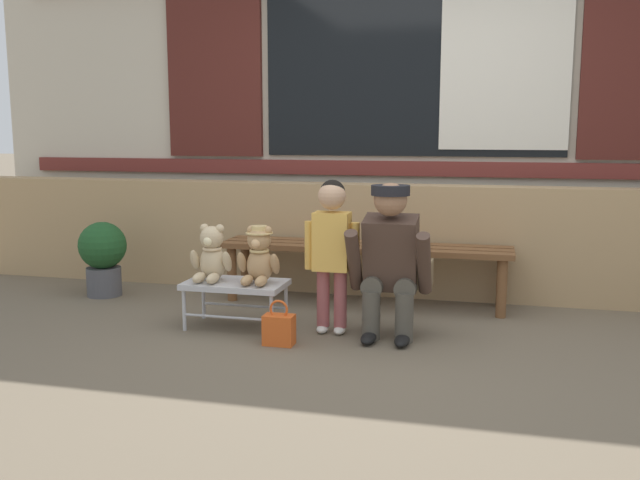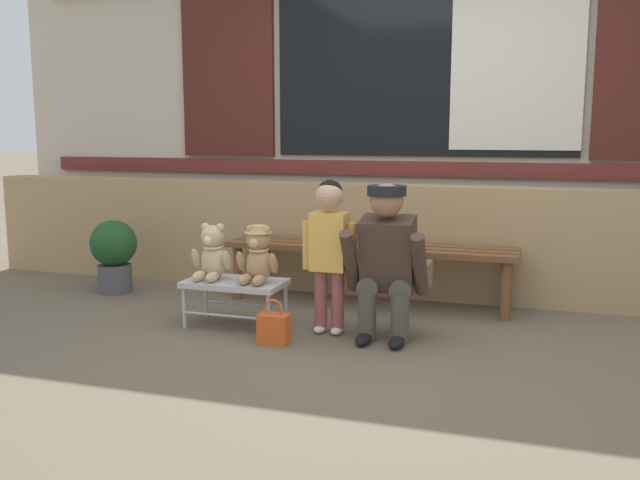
# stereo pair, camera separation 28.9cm
# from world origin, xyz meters

# --- Properties ---
(ground_plane) EXTENTS (60.00, 60.00, 0.00)m
(ground_plane) POSITION_xyz_m (0.00, 0.00, 0.00)
(ground_plane) COLOR brown
(brick_low_wall) EXTENTS (7.33, 0.25, 0.85)m
(brick_low_wall) POSITION_xyz_m (0.00, 1.43, 0.42)
(brick_low_wall) COLOR tan
(brick_low_wall) RESTS_ON ground
(shop_facade) EXTENTS (7.48, 0.26, 3.26)m
(shop_facade) POSITION_xyz_m (0.00, 1.94, 1.64)
(shop_facade) COLOR beige
(shop_facade) RESTS_ON ground
(wooden_bench_long) EXTENTS (2.10, 0.40, 0.44)m
(wooden_bench_long) POSITION_xyz_m (-0.23, 1.06, 0.37)
(wooden_bench_long) COLOR brown
(wooden_bench_long) RESTS_ON ground
(small_display_bench) EXTENTS (0.64, 0.36, 0.30)m
(small_display_bench) POSITION_xyz_m (-0.91, 0.26, 0.27)
(small_display_bench) COLOR #BCBCC1
(small_display_bench) RESTS_ON ground
(teddy_bear_plain) EXTENTS (0.28, 0.26, 0.36)m
(teddy_bear_plain) POSITION_xyz_m (-1.07, 0.26, 0.46)
(teddy_bear_plain) COLOR #CCB289
(teddy_bear_plain) RESTS_ON small_display_bench
(teddy_bear_with_hat) EXTENTS (0.28, 0.27, 0.36)m
(teddy_bear_with_hat) POSITION_xyz_m (-0.75, 0.26, 0.47)
(teddy_bear_with_hat) COLOR tan
(teddy_bear_with_hat) RESTS_ON small_display_bench
(child_standing) EXTENTS (0.35, 0.18, 0.96)m
(child_standing) POSITION_xyz_m (-0.29, 0.29, 0.59)
(child_standing) COLOR #994C4C
(child_standing) RESTS_ON ground
(adult_crouching) EXTENTS (0.50, 0.49, 0.95)m
(adult_crouching) POSITION_xyz_m (0.09, 0.29, 0.48)
(adult_crouching) COLOR #4C473D
(adult_crouching) RESTS_ON ground
(handbag_on_ground) EXTENTS (0.18, 0.11, 0.27)m
(handbag_on_ground) POSITION_xyz_m (-0.53, -0.03, 0.10)
(handbag_on_ground) COLOR #DB561E
(handbag_on_ground) RESTS_ON ground
(potted_plant) EXTENTS (0.36, 0.36, 0.57)m
(potted_plant) POSITION_xyz_m (-2.21, 0.82, 0.32)
(potted_plant) COLOR #4C4C51
(potted_plant) RESTS_ON ground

